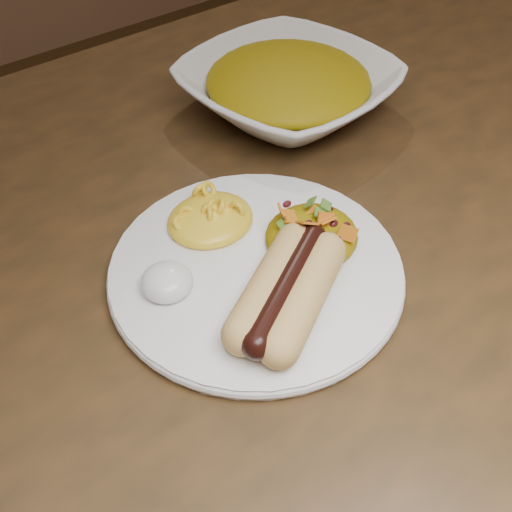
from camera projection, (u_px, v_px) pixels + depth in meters
table at (179, 355)px, 0.58m from camera, size 1.60×0.90×0.75m
plate at (256, 269)px, 0.53m from camera, size 0.31×0.31×0.01m
hotdog at (287, 290)px, 0.48m from camera, size 0.12×0.11×0.03m
mac_and_cheese at (210, 210)px, 0.55m from camera, size 0.10×0.09×0.03m
sour_cream at (166, 277)px, 0.49m from camera, size 0.05×0.05×0.03m
taco_salad at (312, 229)px, 0.53m from camera, size 0.09×0.08×0.04m
serving_bowl at (288, 89)px, 0.70m from camera, size 0.26×0.26×0.06m
bowl_filling at (289, 73)px, 0.68m from camera, size 0.20×0.20×0.05m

